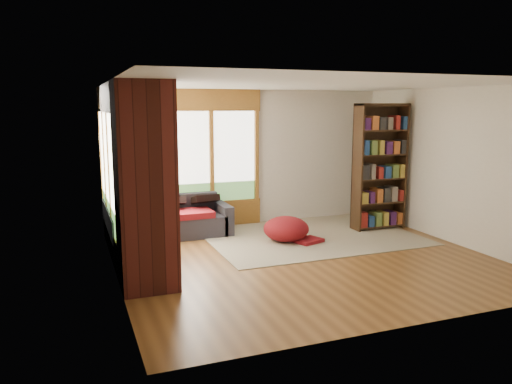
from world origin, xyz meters
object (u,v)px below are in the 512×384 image
object	(u,v)px
sectional_sofa	(156,226)
area_rug	(309,235)
pouf	(286,228)
dog_brindle	(143,206)
brick_chimney	(145,187)
dog_tan	(154,196)
bookshelf	(380,167)

from	to	relation	value
sectional_sofa	area_rug	size ratio (longest dim) A/B	0.60
pouf	dog_brindle	xyz separation A→B (m)	(-2.38, 0.14, 0.54)
brick_chimney	area_rug	world-z (taller)	brick_chimney
dog_brindle	brick_chimney	bearing A→B (deg)	162.02
sectional_sofa	dog_tan	xyz separation A→B (m)	(-0.01, 0.07, 0.49)
brick_chimney	bookshelf	xyz separation A→B (m)	(4.54, 1.60, -0.13)
bookshelf	dog_brindle	world-z (taller)	bookshelf
brick_chimney	dog_tan	bearing A→B (deg)	78.41
brick_chimney	dog_brindle	world-z (taller)	brick_chimney
brick_chimney	bookshelf	world-z (taller)	brick_chimney
bookshelf	pouf	world-z (taller)	bookshelf
sectional_sofa	pouf	world-z (taller)	sectional_sofa
sectional_sofa	pouf	xyz separation A→B (m)	(2.11, -0.64, -0.08)
brick_chimney	bookshelf	distance (m)	4.81
brick_chimney	dog_tan	size ratio (longest dim) A/B	2.48
dog_brindle	pouf	bearing A→B (deg)	-104.83
sectional_sofa	dog_brindle	size ratio (longest dim) A/B	2.46
brick_chimney	pouf	distance (m)	3.11
dog_tan	area_rug	bearing A→B (deg)	-45.47
dog_tan	dog_brindle	size ratio (longest dim) A/B	1.17
brick_chimney	pouf	xyz separation A→B (m)	(2.55, 1.40, -1.08)
area_rug	pouf	distance (m)	0.60
dog_tan	dog_brindle	distance (m)	0.63
brick_chimney	area_rug	xyz separation A→B (m)	(3.09, 1.59, -1.29)
sectional_sofa	area_rug	bearing A→B (deg)	-8.75
area_rug	dog_brindle	size ratio (longest dim) A/B	4.07
sectional_sofa	dog_tan	bearing A→B (deg)	100.02
pouf	dog_brindle	bearing A→B (deg)	176.58
dog_tan	dog_brindle	bearing A→B (deg)	-148.14
dog_brindle	dog_tan	bearing A→B (deg)	-35.48
pouf	dog_tan	xyz separation A→B (m)	(-2.12, 0.72, 0.57)
brick_chimney	sectional_sofa	size ratio (longest dim) A/B	1.18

